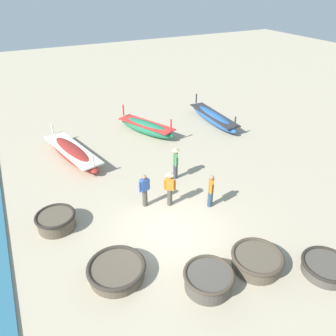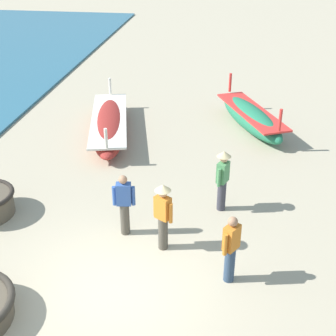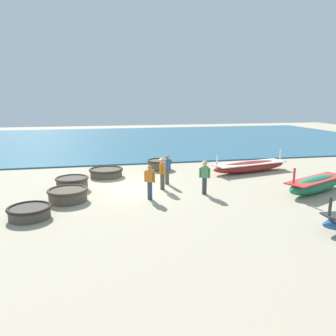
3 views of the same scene
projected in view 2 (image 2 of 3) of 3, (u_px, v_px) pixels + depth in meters
ground_plane at (113, 292)px, 9.45m from camera, size 80.00×80.00×0.00m
long_boat_blue_hull at (109, 124)px, 16.22m from camera, size 2.30×5.42×1.24m
long_boat_white_hull at (251, 118)px, 16.58m from camera, size 2.67×4.28×1.46m
fisherman_hauling at (163, 213)px, 10.27m from camera, size 0.46×0.37×1.67m
fisherman_standing_right at (223, 177)px, 11.69m from camera, size 0.36×0.49×1.67m
fisherman_crouching at (231, 248)px, 9.38m from camera, size 0.37×0.46×1.57m
fisherman_by_coracle at (124, 203)px, 10.83m from camera, size 0.53×0.26×1.57m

